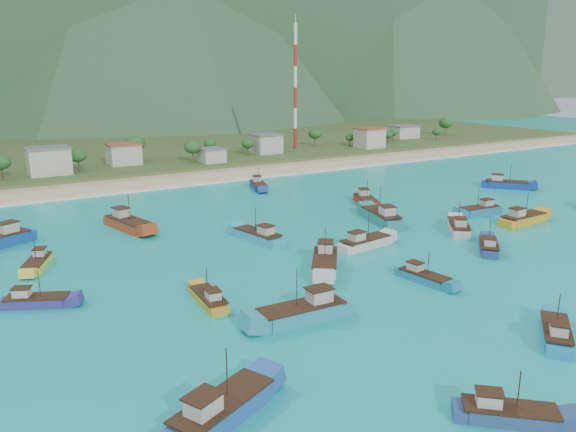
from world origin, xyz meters
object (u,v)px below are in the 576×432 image
boat_18 (556,334)px  boat_14 (258,186)px  boat_22 (365,243)px  boat_3 (325,263)px  boat_11 (259,237)px  boat_27 (459,228)px  boat_10 (480,211)px  boat_21 (507,415)px  boat_12 (523,220)px  boat_23 (221,412)px  boat_5 (128,224)px  boat_16 (423,278)px  boat_8 (381,217)px  boat_13 (209,300)px  boat_15 (505,185)px  boat_26 (303,313)px  boat_20 (38,264)px  boat_1 (36,302)px  boat_19 (489,247)px  radio_tower (295,87)px  boat_4 (366,201)px

boat_18 → boat_14: bearing=134.8°
boat_22 → boat_3: bearing=-74.6°
boat_11 → boat_14: (22.26, 41.27, -0.09)m
boat_14 → boat_27: bearing=121.1°
boat_10 → boat_14: (-28.08, 48.38, 0.01)m
boat_21 → boat_27: boat_27 is taller
boat_12 → boat_23: size_ratio=0.96×
boat_11 → boat_27: (35.55, -14.59, -0.04)m
boat_5 → boat_21: size_ratio=1.56×
boat_16 → boat_8: bearing=-128.1°
boat_5 → boat_27: (53.49, -34.90, -0.21)m
boat_12 → boat_13: bearing=-89.1°
boat_15 → boat_26: bearing=-16.4°
boat_26 → boat_20: bearing=36.0°
boat_1 → boat_22: boat_22 is taller
boat_20 → boat_18: bearing=152.5°
boat_12 → boat_18: size_ratio=1.27×
boat_22 → boat_23: 53.50m
boat_14 → boat_1: bearing=58.0°
boat_10 → boat_16: size_ratio=1.15×
boat_14 → boat_20: size_ratio=1.17×
boat_15 → boat_12: bearing=2.4°
boat_1 → boat_23: boat_23 is taller
boat_11 → boat_15: 78.58m
boat_16 → boat_19: bearing=-174.5°
boat_15 → boat_20: boat_15 is taller
boat_19 → boat_3: bearing=-147.2°
boat_14 → boat_12: bearing=134.1°
boat_11 → boat_14: size_ratio=1.08×
boat_8 → boat_19: boat_8 is taller
boat_13 → boat_18: bearing=-41.1°
boat_15 → boat_22: (-64.24, -21.13, -0.11)m
boat_3 → boat_21: (-8.98, -40.75, -0.33)m
boat_14 → boat_15: 64.99m
boat_14 → radio_tower: bearing=-112.5°
boat_1 → boat_26: boat_26 is taller
boat_10 → boat_20: bearing=85.4°
boat_4 → radio_tower: bearing=-87.7°
boat_11 → boat_22: size_ratio=1.04×
boat_14 → boat_26: bearing=83.3°
boat_19 → boat_15: bearing=82.4°
boat_26 → boat_18: bearing=-129.2°
boat_4 → boat_10: boat_4 is taller
radio_tower → boat_5: (-83.85, -72.51, -23.02)m
boat_20 → boat_27: boat_27 is taller
boat_11 → boat_21: boat_11 is taller
boat_1 → boat_5: bearing=171.7°
boat_10 → boat_13: 70.92m
boat_18 → boat_22: 38.67m
boat_18 → boat_19: bearing=104.1°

